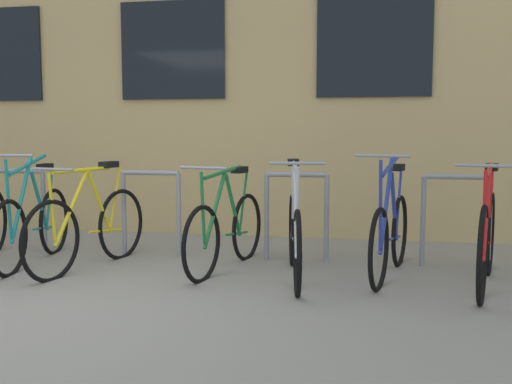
{
  "coord_description": "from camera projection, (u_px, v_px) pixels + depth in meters",
  "views": [
    {
      "loc": [
        2.34,
        -3.86,
        1.27
      ],
      "look_at": [
        1.33,
        1.6,
        0.71
      ],
      "focal_mm": 41.75,
      "sensor_mm": 36.0,
      "label": 1
    }
  ],
  "objects": [
    {
      "name": "bicycle_teal",
      "position": [
        33.0,
        224.0,
        5.74
      ],
      "size": [
        0.44,
        1.69,
        1.09
      ],
      "color": "black",
      "rests_on": "ground"
    },
    {
      "name": "bicycle_yellow",
      "position": [
        89.0,
        227.0,
        5.54
      ],
      "size": [
        0.52,
        1.69,
        1.0
      ],
      "color": "black",
      "rests_on": "ground"
    },
    {
      "name": "bicycle_red",
      "position": [
        487.0,
        238.0,
        4.86
      ],
      "size": [
        0.56,
        1.73,
        1.05
      ],
      "color": "black",
      "rests_on": "ground"
    },
    {
      "name": "storefront_building",
      "position": [
        226.0,
        7.0,
        9.87
      ],
      "size": [
        28.0,
        5.66,
        6.67
      ],
      "color": "tan",
      "rests_on": "ground"
    },
    {
      "name": "bicycle_green",
      "position": [
        226.0,
        229.0,
        5.5
      ],
      "size": [
        0.49,
        1.63,
        1.0
      ],
      "color": "black",
      "rests_on": "ground"
    },
    {
      "name": "bike_rack",
      "position": [
        151.0,
        204.0,
        6.1
      ],
      "size": [
        6.64,
        0.05,
        0.88
      ],
      "color": "gray",
      "rests_on": "ground"
    },
    {
      "name": "bicycle_silver",
      "position": [
        294.0,
        234.0,
        5.17
      ],
      "size": [
        0.46,
        1.77,
        1.06
      ],
      "color": "black",
      "rests_on": "ground"
    },
    {
      "name": "bicycle_blue",
      "position": [
        390.0,
        233.0,
        5.23
      ],
      "size": [
        0.51,
        1.63,
        1.11
      ],
      "color": "black",
      "rests_on": "ground"
    },
    {
      "name": "ground_plane",
      "position": [
        37.0,
        307.0,
        4.33
      ],
      "size": [
        42.0,
        42.0,
        0.0
      ],
      "primitive_type": "plane",
      "color": "gray"
    }
  ]
}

